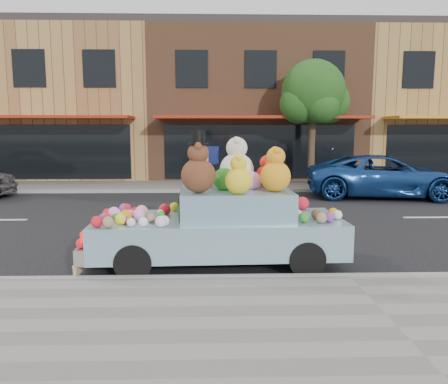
{
  "coord_description": "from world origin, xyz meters",
  "views": [
    {
      "loc": [
        -2.16,
        -11.57,
        2.4
      ],
      "look_at": [
        -1.93,
        -3.61,
        1.25
      ],
      "focal_mm": 35.0,
      "sensor_mm": 36.0,
      "label": 1
    }
  ],
  "objects": [
    {
      "name": "ground",
      "position": [
        0.0,
        0.0,
        0.0
      ],
      "size": [
        120.0,
        120.0,
        0.0
      ],
      "primitive_type": "plane",
      "color": "black",
      "rests_on": "ground"
    },
    {
      "name": "near_sidewalk",
      "position": [
        0.0,
        -6.5,
        0.06
      ],
      "size": [
        60.0,
        3.0,
        0.12
      ],
      "primitive_type": "cube",
      "color": "gray",
      "rests_on": "ground"
    },
    {
      "name": "far_sidewalk",
      "position": [
        0.0,
        6.5,
        0.06
      ],
      "size": [
        60.0,
        3.0,
        0.12
      ],
      "primitive_type": "cube",
      "color": "gray",
      "rests_on": "ground"
    },
    {
      "name": "near_kerb",
      "position": [
        0.0,
        -5.0,
        0.07
      ],
      "size": [
        60.0,
        0.12,
        0.13
      ],
      "primitive_type": "cube",
      "color": "gray",
      "rests_on": "ground"
    },
    {
      "name": "far_kerb",
      "position": [
        0.0,
        5.0,
        0.07
      ],
      "size": [
        60.0,
        0.12,
        0.13
      ],
      "primitive_type": "cube",
      "color": "gray",
      "rests_on": "ground"
    },
    {
      "name": "storefront_left",
      "position": [
        -10.0,
        11.97,
        3.64
      ],
      "size": [
        10.0,
        9.8,
        7.3
      ],
      "color": "#AA8347",
      "rests_on": "ground"
    },
    {
      "name": "storefront_mid",
      "position": [
        0.0,
        11.97,
        3.64
      ],
      "size": [
        10.0,
        9.8,
        7.3
      ],
      "color": "brown",
      "rests_on": "ground"
    },
    {
      "name": "storefront_right",
      "position": [
        10.0,
        11.97,
        3.64
      ],
      "size": [
        10.0,
        9.8,
        7.3
      ],
      "color": "#AA8347",
      "rests_on": "ground"
    },
    {
      "name": "street_tree",
      "position": [
        2.03,
        6.55,
        3.69
      ],
      "size": [
        3.0,
        2.7,
        5.22
      ],
      "color": "#38281C",
      "rests_on": "ground"
    },
    {
      "name": "car_blue",
      "position": [
        3.98,
        3.65,
        0.75
      ],
      "size": [
        5.71,
        3.29,
        1.5
      ],
      "primitive_type": "imported",
      "rotation": [
        0.0,
        0.0,
        1.42
      ],
      "color": "navy",
      "rests_on": "ground"
    },
    {
      "name": "art_car",
      "position": [
        -2.0,
        -4.01,
        0.82
      ],
      "size": [
        4.54,
        1.9,
        2.38
      ],
      "rotation": [
        0.0,
        0.0,
        0.03
      ],
      "color": "black",
      "rests_on": "ground"
    }
  ]
}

